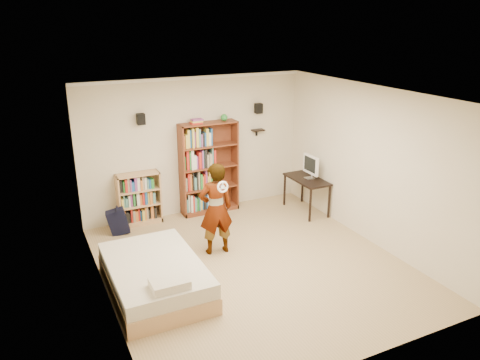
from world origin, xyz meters
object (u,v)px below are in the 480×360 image
(computer_desk, at_px, (306,195))
(person, at_px, (216,209))
(daybed, at_px, (155,273))
(low_bookshelf, at_px, (139,199))
(tall_bookshelf, at_px, (209,168))

(computer_desk, relative_size, person, 0.66)
(daybed, bearing_deg, low_bookshelf, 80.56)
(daybed, bearing_deg, tall_bookshelf, 52.60)
(person, bearing_deg, daybed, 34.01)
(daybed, height_order, person, person)
(computer_desk, distance_m, person, 2.50)
(low_bookshelf, relative_size, computer_desk, 0.98)
(person, bearing_deg, low_bookshelf, -58.57)
(computer_desk, relative_size, daybed, 0.53)
(low_bookshelf, xyz_separation_m, computer_desk, (3.18, -0.87, -0.15))
(low_bookshelf, bearing_deg, daybed, -99.44)
(low_bookshelf, relative_size, person, 0.64)
(computer_desk, bearing_deg, low_bookshelf, 164.73)
(computer_desk, height_order, person, person)
(tall_bookshelf, height_order, daybed, tall_bookshelf)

